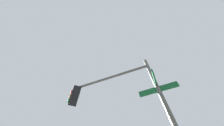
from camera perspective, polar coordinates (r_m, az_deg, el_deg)
name	(u,v)px	position (r m, az deg, el deg)	size (l,w,h in m)	color
traffic_signal_near	(116,103)	(4.25, 1.61, -15.82)	(2.31, 2.95, 6.18)	#474C47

